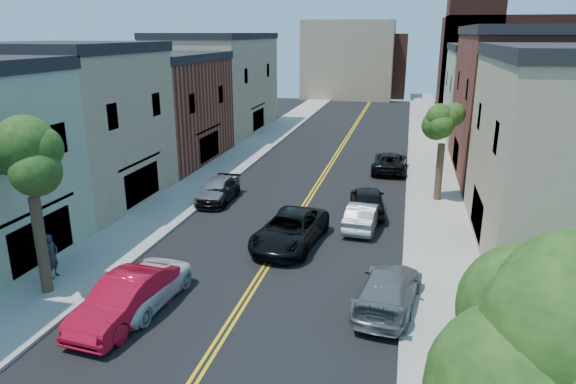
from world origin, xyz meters
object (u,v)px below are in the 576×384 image
Objects in this scene: black_car_right at (368,200)px; grey_car_left at (218,189)px; grey_car_right at (388,289)px; dark_car_right_far at (390,162)px; pedestrian_left at (52,256)px; red_sedan at (125,300)px; black_car_left at (219,192)px; black_suv_lane at (290,230)px; white_pickup at (141,289)px; silver_car_right at (363,215)px.

grey_car_left is at bearing -9.31° from black_car_right.
grey_car_left is 0.86× the size of grey_car_right.
dark_car_right_far is 25.28m from pedestrian_left.
pedestrian_left is at bearing 160.23° from red_sedan.
red_sedan is at bearing 71.28° from dark_car_right_far.
pedestrian_left is at bearing 59.64° from dark_car_right_far.
grey_car_right is at bearing -45.60° from black_car_left.
red_sedan is 14.01m from black_car_left.
pedestrian_left reaches higher than red_sedan.
black_suv_lane reaches higher than dark_car_right_far.
silver_car_right is (7.60, 10.24, 0.05)m from white_pickup.
black_car_left is at bearing -18.30° from pedestrian_left.
silver_car_right is (-1.70, 8.28, -0.04)m from grey_car_right.
red_sedan is 0.86× the size of black_suv_lane.
black_car_right reaches higher than dark_car_right_far.
black_car_right is 2.48× the size of pedestrian_left.
pedestrian_left reaches higher than black_car_right.
pedestrian_left reaches higher than grey_car_left.
dark_car_right_far reaches higher than black_car_left.
silver_car_right reaches higher than black_car_left.
red_sedan is 5.14m from pedestrian_left.
black_suv_lane reaches higher than grey_car_right.
black_car_left is (0.12, -0.21, -0.12)m from grey_car_left.
silver_car_right is at bearing 81.90° from black_car_right.
grey_car_right is at bearing 16.25° from white_pickup.
black_suv_lane is at bearing 67.93° from red_sedan.
grey_car_left is 1.03× the size of silver_car_right.
black_car_left is 2.30× the size of pedestrian_left.
black_car_right is at bearing -50.29° from pedestrian_left.
dark_car_right_far is at bearing -89.79° from silver_car_right.
black_car_right is at bearing 65.82° from black_suv_lane.
black_car_left is 0.93× the size of black_car_right.
grey_car_left is 9.70m from silver_car_right.
white_pickup is 4.77m from pedestrian_left.
grey_car_left is 2.31× the size of pedestrian_left.
black_car_right is (9.33, -0.33, 0.06)m from grey_car_left.
grey_car_right is at bearing -89.99° from pedestrian_left.
black_car_left is at bearing 142.36° from black_suv_lane.
white_pickup is 13.10m from grey_car_left.
silver_car_right is 15.30m from pedestrian_left.
grey_car_left is (-1.70, 14.13, -0.06)m from red_sedan.
white_pickup is 1.11× the size of silver_car_right.
white_pickup is at bearing 70.37° from dark_car_right_far.
red_sedan is at bearing -84.28° from black_car_left.
pedestrian_left is at bearing 36.11° from black_car_right.
pedestrian_left is at bearing -139.54° from black_suv_lane.
black_car_right is 0.83× the size of black_suv_lane.
pedestrian_left reaches higher than grey_car_right.
pedestrian_left is (-2.93, -11.93, 0.36)m from grey_car_left.
red_sedan reaches higher than black_car_left.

